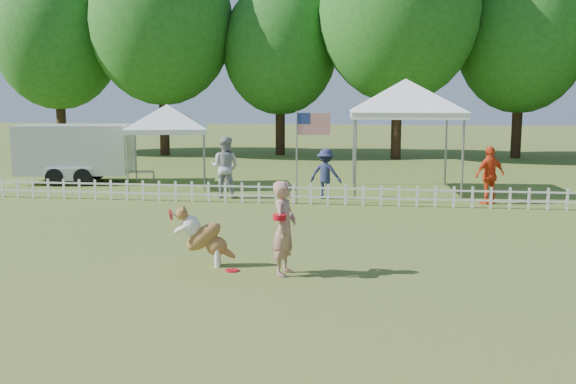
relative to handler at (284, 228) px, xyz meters
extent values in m
plane|color=#45651F|center=(-0.57, 0.33, -0.82)|extent=(120.00, 120.00, 0.00)
imported|color=#A67363|center=(0.00, 0.00, 0.00)|extent=(0.49, 0.66, 1.64)
cylinder|color=red|center=(-0.95, 0.08, -0.81)|extent=(0.27, 0.27, 0.02)
imported|color=#A4A3A9|center=(-3.04, 8.26, 0.11)|extent=(1.00, 0.83, 1.87)
imported|color=#252C4F|center=(0.02, 8.44, -0.06)|extent=(1.08, 0.78, 1.51)
imported|color=red|center=(4.76, 8.17, 0.01)|extent=(1.05, 0.85, 1.67)
camera|label=1|loc=(1.57, -10.70, 2.24)|focal=40.00mm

